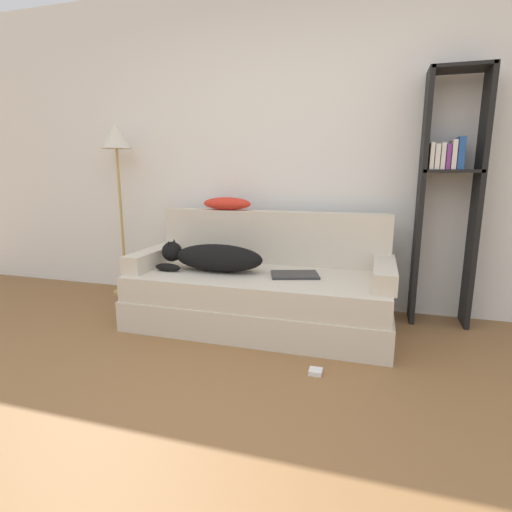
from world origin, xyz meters
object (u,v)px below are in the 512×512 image
object	(u,v)px
couch	(260,299)
laptop	(295,275)
power_adapter	(316,372)
dog	(212,257)
bookshelf	(448,187)
floor_lamp	(117,152)
throw_pillow	(227,204)

from	to	relation	value
couch	laptop	size ratio (longest dim) A/B	4.95
power_adapter	dog	bearing A→B (deg)	145.77
bookshelf	floor_lamp	world-z (taller)	bookshelf
couch	power_adapter	xyz separation A→B (m)	(0.53, -0.66, -0.19)
bookshelf	floor_lamp	bearing A→B (deg)	-178.98
couch	bookshelf	size ratio (longest dim) A/B	1.03
dog	floor_lamp	distance (m)	1.46
bookshelf	couch	bearing A→B (deg)	-160.75
dog	laptop	bearing A→B (deg)	2.73
couch	dog	world-z (taller)	dog
laptop	bookshelf	bearing A→B (deg)	6.91
couch	throw_pillow	size ratio (longest dim) A/B	4.63
throw_pillow	power_adapter	xyz separation A→B (m)	(0.93, -1.02, -0.88)
couch	power_adapter	size ratio (longest dim) A/B	25.36
throw_pillow	power_adapter	distance (m)	1.64
laptop	throw_pillow	bearing A→B (deg)	133.05
throw_pillow	power_adapter	size ratio (longest dim) A/B	5.48
laptop	power_adapter	xyz separation A→B (m)	(0.26, -0.64, -0.41)
throw_pillow	bookshelf	world-z (taller)	bookshelf
throw_pillow	floor_lamp	xyz separation A→B (m)	(-1.08, 0.05, 0.44)
laptop	floor_lamp	size ratio (longest dim) A/B	0.25
laptop	floor_lamp	bearing A→B (deg)	148.90
dog	bookshelf	distance (m)	1.84
throw_pillow	dog	bearing A→B (deg)	-85.61
couch	bookshelf	xyz separation A→B (m)	(1.32, 0.46, 0.85)
dog	laptop	distance (m)	0.65
bookshelf	power_adapter	xyz separation A→B (m)	(-0.79, -1.12, -1.04)
laptop	couch	bearing A→B (deg)	159.72
couch	floor_lamp	distance (m)	1.91
floor_lamp	power_adapter	size ratio (longest dim) A/B	20.79
couch	floor_lamp	xyz separation A→B (m)	(-1.48, 0.41, 1.14)
throw_pillow	floor_lamp	size ratio (longest dim) A/B	0.26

